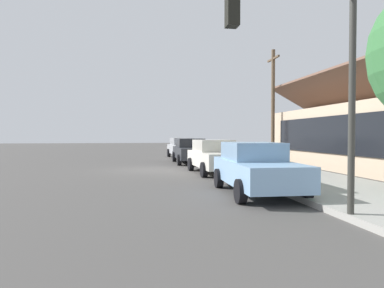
{
  "coord_description": "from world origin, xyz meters",
  "views": [
    {
      "loc": [
        17.93,
        -0.88,
        1.83
      ],
      "look_at": [
        -1.67,
        2.38,
        1.3
      ],
      "focal_mm": 31.89,
      "sensor_mm": 36.0,
      "label": 1
    }
  ],
  "objects_px": {
    "car_silver": "(182,148)",
    "car_charcoal": "(191,151)",
    "car_ivory": "(215,156)",
    "utility_pole_wooden": "(273,103)",
    "fire_hydrant_red": "(266,169)",
    "traffic_light_main": "(305,54)",
    "car_skyblue": "(256,167)"
  },
  "relations": [
    {
      "from": "car_silver",
      "to": "car_skyblue",
      "type": "xyz_separation_m",
      "value": [
        16.83,
        0.04,
        -0.0
      ]
    },
    {
      "from": "car_silver",
      "to": "traffic_light_main",
      "type": "relative_size",
      "value": 0.93
    },
    {
      "from": "car_silver",
      "to": "car_skyblue",
      "type": "height_order",
      "value": "same"
    },
    {
      "from": "traffic_light_main",
      "to": "fire_hydrant_red",
      "type": "bearing_deg",
      "value": 165.12
    },
    {
      "from": "utility_pole_wooden",
      "to": "car_charcoal",
      "type": "bearing_deg",
      "value": -91.66
    },
    {
      "from": "utility_pole_wooden",
      "to": "car_skyblue",
      "type": "bearing_deg",
      "value": -25.13
    },
    {
      "from": "car_charcoal",
      "to": "traffic_light_main",
      "type": "bearing_deg",
      "value": 0.21
    },
    {
      "from": "car_skyblue",
      "to": "traffic_light_main",
      "type": "relative_size",
      "value": 0.87
    },
    {
      "from": "car_silver",
      "to": "car_ivory",
      "type": "relative_size",
      "value": 1.05
    },
    {
      "from": "car_charcoal",
      "to": "car_ivory",
      "type": "relative_size",
      "value": 1.05
    },
    {
      "from": "car_ivory",
      "to": "utility_pole_wooden",
      "type": "bearing_deg",
      "value": 134.67
    },
    {
      "from": "car_skyblue",
      "to": "traffic_light_main",
      "type": "bearing_deg",
      "value": -2.52
    },
    {
      "from": "traffic_light_main",
      "to": "car_silver",
      "type": "bearing_deg",
      "value": 179.31
    },
    {
      "from": "fire_hydrant_red",
      "to": "car_charcoal",
      "type": "bearing_deg",
      "value": -170.24
    },
    {
      "from": "car_charcoal",
      "to": "car_ivory",
      "type": "bearing_deg",
      "value": 2.82
    },
    {
      "from": "car_skyblue",
      "to": "traffic_light_main",
      "type": "xyz_separation_m",
      "value": [
        3.63,
        -0.28,
        2.68
      ]
    },
    {
      "from": "car_silver",
      "to": "fire_hydrant_red",
      "type": "xyz_separation_m",
      "value": [
        14.21,
        1.41,
        -0.32
      ]
    },
    {
      "from": "car_silver",
      "to": "car_charcoal",
      "type": "xyz_separation_m",
      "value": [
        5.2,
        -0.13,
        0.0
      ]
    },
    {
      "from": "car_skyblue",
      "to": "car_charcoal",
      "type": "bearing_deg",
      "value": -177.22
    },
    {
      "from": "car_skyblue",
      "to": "fire_hydrant_red",
      "type": "height_order",
      "value": "car_skyblue"
    },
    {
      "from": "utility_pole_wooden",
      "to": "fire_hydrant_red",
      "type": "xyz_separation_m",
      "value": [
        8.84,
        -4.0,
        -3.43
      ]
    },
    {
      "from": "car_skyblue",
      "to": "traffic_light_main",
      "type": "distance_m",
      "value": 4.52
    },
    {
      "from": "car_charcoal",
      "to": "utility_pole_wooden",
      "type": "relative_size",
      "value": 0.64
    },
    {
      "from": "car_skyblue",
      "to": "utility_pole_wooden",
      "type": "relative_size",
      "value": 0.61
    },
    {
      "from": "car_ivory",
      "to": "fire_hydrant_red",
      "type": "relative_size",
      "value": 6.49
    },
    {
      "from": "car_silver",
      "to": "car_charcoal",
      "type": "bearing_deg",
      "value": -4.05
    },
    {
      "from": "car_silver",
      "to": "car_ivory",
      "type": "bearing_deg",
      "value": -2.11
    },
    {
      "from": "car_silver",
      "to": "utility_pole_wooden",
      "type": "height_order",
      "value": "utility_pole_wooden"
    },
    {
      "from": "car_charcoal",
      "to": "car_skyblue",
      "type": "distance_m",
      "value": 11.62
    },
    {
      "from": "car_silver",
      "to": "traffic_light_main",
      "type": "distance_m",
      "value": 20.63
    },
    {
      "from": "car_silver",
      "to": "traffic_light_main",
      "type": "height_order",
      "value": "traffic_light_main"
    },
    {
      "from": "car_skyblue",
      "to": "fire_hydrant_red",
      "type": "distance_m",
      "value": 2.98
    }
  ]
}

